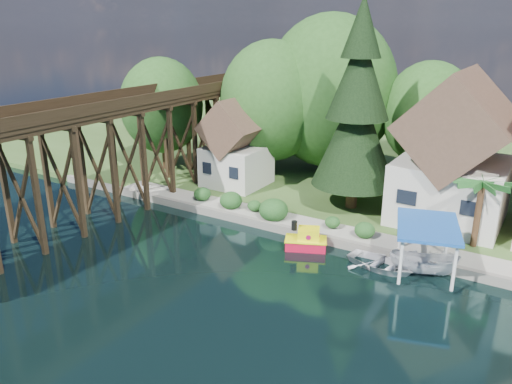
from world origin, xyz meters
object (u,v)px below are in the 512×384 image
conifer (357,111)px  tugboat (306,241)px  boat_canopy (425,253)px  shed (236,149)px  boat_white_a (381,262)px  trestle_bridge (116,146)px  palm_tree (482,186)px  house_left (454,158)px

conifer → tugboat: conifer is taller
tugboat → boat_canopy: boat_canopy is taller
shed → boat_white_a: size_ratio=1.87×
tugboat → boat_white_a: tugboat is taller
shed → boat_canopy: (18.54, -7.40, -2.43)m
trestle_bridge → palm_tree: size_ratio=9.26×
house_left → boat_canopy: size_ratio=1.89×
house_left → boat_white_a: 10.78m
boat_white_a → tugboat: bearing=98.8°
conifer → boat_white_a: conifer is taller
trestle_bridge → boat_canopy: (23.54, 1.93, -3.95)m
house_left → shed: size_ratio=1.40×
trestle_bridge → palm_tree: 26.43m
house_left → conifer: size_ratio=0.69×
boat_white_a → boat_canopy: boat_canopy is taller
shed → palm_tree: bearing=-7.4°
boat_white_a → boat_canopy: (2.43, 0.62, 0.96)m
trestle_bridge → house_left: house_left is taller
shed → conifer: size_ratio=0.49×
shed → palm_tree: 20.76m
shed → trestle_bridge: bearing=-118.2°
house_left → boat_white_a: (-1.89, -9.51, -4.70)m
house_left → palm_tree: (2.57, -4.18, -0.47)m
shed → conifer: 11.81m
conifer → tugboat: bearing=-90.3°
conifer → boat_canopy: size_ratio=2.73×
house_left → trestle_bridge: bearing=-154.8°
trestle_bridge → boat_canopy: trestle_bridge is taller
tugboat → boat_canopy: bearing=3.9°
trestle_bridge → boat_white_a: 21.71m
palm_tree → boat_canopy: (-2.02, -4.72, -3.27)m
trestle_bridge → boat_canopy: bearing=4.7°
palm_tree → boat_white_a: (-4.46, -5.34, -4.23)m
house_left → tugboat: size_ratio=3.52×
boat_white_a → boat_canopy: size_ratio=0.72×
boat_white_a → conifer: bearing=42.6°
house_left → boat_canopy: house_left is taller
trestle_bridge → palm_tree: trestle_bridge is taller
house_left → boat_canopy: 9.67m
house_left → tugboat: house_left is taller
conifer → boat_white_a: (5.12, -7.97, -7.73)m
palm_tree → boat_white_a: size_ratio=1.13×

